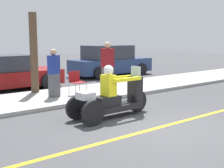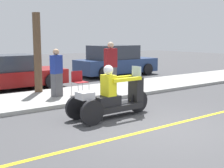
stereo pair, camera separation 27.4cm
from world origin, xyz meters
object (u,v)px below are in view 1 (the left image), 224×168
at_px(motorcycle_trike, 112,99).
at_px(spectator_with_child, 108,67).
at_px(folding_chair_set_back, 76,80).
at_px(parked_car_lot_far, 2,74).
at_px(tree_trunk, 34,53).
at_px(spectator_end_of_line, 54,74).
at_px(parked_car_lot_center, 110,61).

bearing_deg(motorcycle_trike, spectator_with_child, 53.68).
xyz_separation_m(spectator_with_child, folding_chair_set_back, (-1.34, 0.08, -0.38)).
xyz_separation_m(motorcycle_trike, parked_car_lot_far, (-0.75, 6.07, 0.17)).
distance_m(spectator_with_child, tree_trunk, 2.73).
xyz_separation_m(spectator_end_of_line, parked_car_lot_far, (-0.65, 3.09, -0.23)).
bearing_deg(spectator_end_of_line, parked_car_lot_far, 101.90).
height_order(spectator_with_child, folding_chair_set_back, spectator_with_child).
bearing_deg(folding_chair_set_back, parked_car_lot_center, 40.63).
bearing_deg(tree_trunk, folding_chair_set_back, -56.82).
bearing_deg(folding_chair_set_back, motorcycle_trike, -103.54).
bearing_deg(spectator_with_child, tree_trunk, 147.08).
xyz_separation_m(parked_car_lot_center, tree_trunk, (-5.83, -2.86, 0.78)).
relative_size(motorcycle_trike, folding_chair_set_back, 2.98).
bearing_deg(tree_trunk, parked_car_lot_far, 105.95).
distance_m(folding_chair_set_back, parked_car_lot_center, 6.50).
xyz_separation_m(folding_chair_set_back, parked_car_lot_center, (4.93, 4.23, 0.15)).
distance_m(spectator_with_child, folding_chair_set_back, 1.40).
bearing_deg(parked_car_lot_center, tree_trunk, -153.88).
distance_m(motorcycle_trike, parked_car_lot_center, 9.03).
distance_m(spectator_with_child, parked_car_lot_center, 5.61).
relative_size(motorcycle_trike, tree_trunk, 0.85).
bearing_deg(spectator_with_child, spectator_end_of_line, 174.05).
bearing_deg(tree_trunk, parked_car_lot_center, 26.12).
bearing_deg(parked_car_lot_far, spectator_end_of_line, -78.10).
relative_size(spectator_end_of_line, parked_car_lot_center, 0.35).
height_order(motorcycle_trike, tree_trunk, tree_trunk).
distance_m(motorcycle_trike, tree_trunk, 4.34).
xyz_separation_m(parked_car_lot_far, tree_trunk, (0.53, -1.86, 0.89)).
xyz_separation_m(spectator_with_child, parked_car_lot_far, (-2.77, 3.31, -0.33)).
xyz_separation_m(parked_car_lot_far, parked_car_lot_center, (6.36, 1.00, 0.11)).
distance_m(folding_chair_set_back, parked_car_lot_far, 3.54).
relative_size(parked_car_lot_far, parked_car_lot_center, 0.98).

